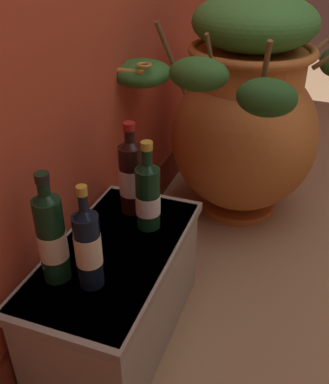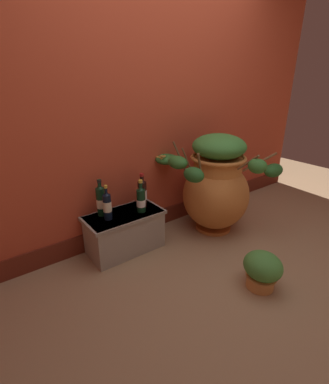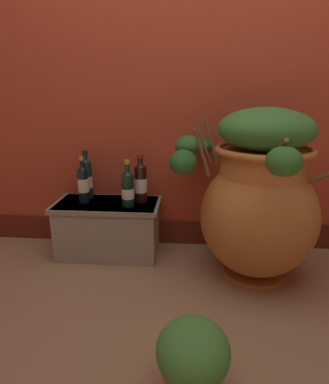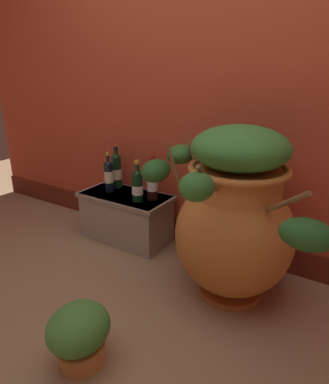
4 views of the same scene
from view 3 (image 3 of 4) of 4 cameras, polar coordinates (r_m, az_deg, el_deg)
ground_plane at (r=1.51m, az=3.01°, el=-27.51°), size 7.00×7.00×0.00m
back_wall at (r=2.28m, az=4.55°, el=22.94°), size 4.40×0.33×2.60m
terracotta_urn at (r=1.90m, az=16.12°, el=-1.01°), size 1.03×0.98×0.98m
stone_ledge at (r=2.22m, az=-9.78°, el=-5.92°), size 0.69×0.35×0.36m
wine_bottle_left at (r=2.16m, az=-14.05°, el=1.51°), size 0.07×0.07×0.30m
wine_bottle_middle at (r=2.11m, az=-4.19°, el=1.89°), size 0.08×0.08×0.32m
wine_bottle_right at (r=2.05m, az=-6.44°, el=0.84°), size 0.08×0.08×0.30m
wine_bottle_back at (r=2.26m, az=-13.49°, el=2.56°), size 0.08×0.08×0.32m
potted_shrub at (r=1.30m, az=4.97°, el=-26.95°), size 0.26×0.29×0.29m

